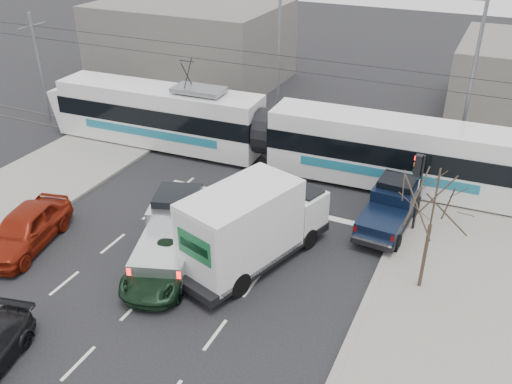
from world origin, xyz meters
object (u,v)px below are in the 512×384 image
at_px(tram, 266,132).
at_px(box_truck, 252,226).
at_px(street_lamp_near, 469,77).
at_px(bare_tree, 434,203).
at_px(street_lamp_far, 276,45).
at_px(red_car, 25,229).
at_px(traffic_signal, 418,176).
at_px(silver_pickup, 175,226).
at_px(navy_pickup, 391,206).
at_px(green_car, 164,261).

xyz_separation_m(tram, box_truck, (3.28, -8.72, -0.14)).
bearing_deg(street_lamp_near, bare_tree, -88.58).
distance_m(bare_tree, street_lamp_far, 17.97).
height_order(street_lamp_far, red_car, street_lamp_far).
distance_m(traffic_signal, silver_pickup, 10.55).
bearing_deg(bare_tree, traffic_signal, 105.76).
xyz_separation_m(box_truck, red_car, (-9.26, -2.99, -0.89)).
bearing_deg(box_truck, street_lamp_near, 81.28).
distance_m(bare_tree, street_lamp_near, 11.58).
bearing_deg(traffic_signal, navy_pickup, 177.01).
distance_m(navy_pickup, green_car, 10.37).
distance_m(box_truck, navy_pickup, 6.89).
bearing_deg(silver_pickup, red_car, -175.49).
relative_size(silver_pickup, green_car, 1.33).
xyz_separation_m(box_truck, navy_pickup, (4.46, 5.20, -0.72)).
relative_size(tram, green_car, 5.29).
relative_size(traffic_signal, box_truck, 0.48).
xyz_separation_m(bare_tree, tram, (-9.83, 7.57, -1.90)).
bearing_deg(red_car, bare_tree, 2.32).
bearing_deg(red_car, navy_pickup, 18.46).
bearing_deg(tram, red_car, -119.49).
height_order(silver_pickup, red_car, silver_pickup).
height_order(silver_pickup, navy_pickup, silver_pickup).
xyz_separation_m(green_car, red_car, (-6.52, -0.73, 0.17)).
height_order(navy_pickup, red_car, navy_pickup).
bearing_deg(tram, green_car, -89.61).
bearing_deg(navy_pickup, silver_pickup, -140.88).
bearing_deg(bare_tree, box_truck, -170.01).
distance_m(box_truck, green_car, 3.70).
bearing_deg(traffic_signal, silver_pickup, -147.52).
distance_m(street_lamp_far, silver_pickup, 15.73).
height_order(green_car, red_car, red_car).
distance_m(street_lamp_far, navy_pickup, 14.15).
xyz_separation_m(street_lamp_near, navy_pickup, (-1.80, -7.45, -4.09)).
bearing_deg(silver_pickup, navy_pickup, 16.92).
relative_size(navy_pickup, green_car, 1.02).
xyz_separation_m(street_lamp_far, tram, (1.96, -5.93, -3.22)).
distance_m(tram, silver_pickup, 9.20).
relative_size(street_lamp_far, box_truck, 1.20).
xyz_separation_m(box_truck, green_car, (-2.74, -2.26, -1.06)).
relative_size(traffic_signal, green_car, 0.73).
xyz_separation_m(bare_tree, green_car, (-9.28, -3.41, -3.11)).
bearing_deg(box_truck, tram, 128.21).
bearing_deg(bare_tree, green_car, -159.82).
relative_size(traffic_signal, street_lamp_far, 0.40).
relative_size(street_lamp_far, green_car, 1.82).
distance_m(street_lamp_far, box_truck, 15.92).
bearing_deg(navy_pickup, street_lamp_far, 139.10).
relative_size(silver_pickup, box_truck, 0.88).
bearing_deg(red_car, tram, 50.59).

